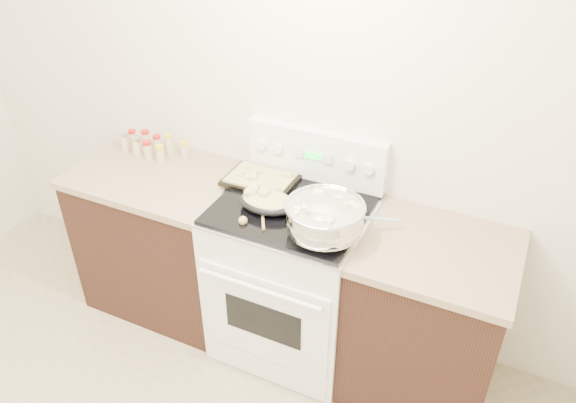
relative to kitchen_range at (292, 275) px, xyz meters
The scene contains 9 objects.
counter_left 0.83m from the kitchen_range, behind, with size 0.93×0.67×0.92m.
counter_right 0.73m from the kitchen_range, ahead, with size 0.73×0.67×0.92m.
kitchen_range is the anchor object (origin of this frame).
mixing_bowl 0.61m from the kitchen_range, 33.70° to the right, with size 0.42×0.42×0.22m.
roasting_pan 0.52m from the kitchen_range, 142.15° to the right, with size 0.29×0.21×0.12m.
baking_sheet 0.55m from the kitchen_range, 152.64° to the left, with size 0.37×0.26×0.06m.
wooden_spoon 0.52m from the kitchen_range, 123.39° to the right, with size 0.15×0.23×0.04m.
blue_ladle 0.60m from the kitchen_range, 10.66° to the right, with size 0.24×0.18×0.10m.
spice_jars 1.11m from the kitchen_range, behind, with size 0.40×0.15×0.13m.
Camera 1 is at (1.32, -0.67, 2.51)m, focal length 35.00 mm.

